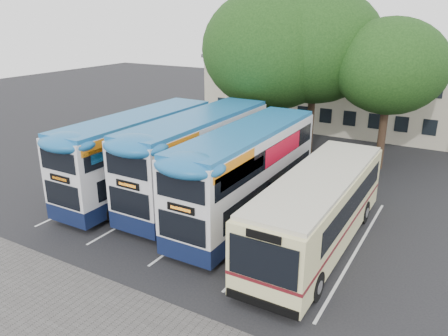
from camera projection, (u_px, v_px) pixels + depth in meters
ground at (235, 288)px, 16.35m from camera, size 120.00×120.00×0.00m
bay_lines at (218, 216)px, 22.20m from camera, size 14.12×11.00×0.01m
depot_building at (387, 95)px, 37.32m from camera, size 32.40×8.40×6.20m
tree_left at (272, 49)px, 30.27m from camera, size 9.79×9.79×11.57m
tree_mid at (315, 46)px, 29.78m from camera, size 9.15×9.15×11.55m
tree_right at (390, 67)px, 26.95m from camera, size 6.99×6.99×9.63m
bus_dd_left at (140, 151)px, 24.32m from camera, size 2.64×10.90×4.54m
bus_dd_mid at (199, 154)px, 23.52m from camera, size 2.73×11.24×4.68m
bus_dd_right at (247, 170)px, 21.23m from camera, size 2.67×11.03×4.60m
bus_single at (319, 205)px, 18.82m from camera, size 2.85×11.21×3.34m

